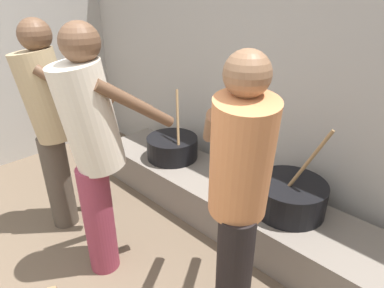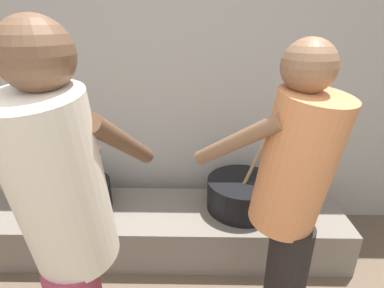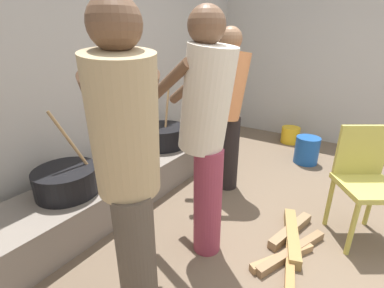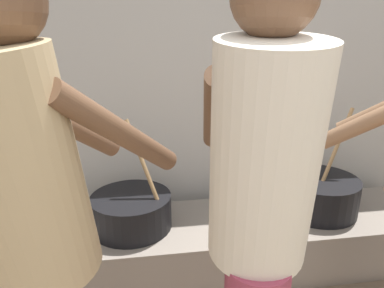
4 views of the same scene
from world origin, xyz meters
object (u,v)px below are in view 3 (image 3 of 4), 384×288
(cook_in_cream_shirt, at_px, (206,126))
(cook_in_tan_shirt, at_px, (128,163))
(cooking_pot_main, at_px, (163,136))
(bucket_blue_plastic, at_px, (307,150))
(cooking_pot_secondary, at_px, (67,181))
(cook_in_orange_shirt, at_px, (228,103))
(chair_olive, at_px, (365,179))
(bucket_yellow_plastic, at_px, (290,135))

(cook_in_cream_shirt, bearing_deg, cook_in_tan_shirt, 177.78)
(cooking_pot_main, bearing_deg, cook_in_cream_shirt, -127.30)
(cook_in_cream_shirt, bearing_deg, bucket_blue_plastic, -8.29)
(bucket_blue_plastic, bearing_deg, cook_in_tan_shirt, 173.18)
(cooking_pot_secondary, distance_m, cook_in_orange_shirt, 1.56)
(cooking_pot_main, bearing_deg, chair_olive, -89.85)
(cooking_pot_main, relative_size, bucket_blue_plastic, 2.00)
(cook_in_tan_shirt, bearing_deg, chair_olive, -33.35)
(cooking_pot_main, bearing_deg, bucket_yellow_plastic, -27.91)
(cook_in_orange_shirt, distance_m, bucket_yellow_plastic, 1.92)
(cooking_pot_secondary, relative_size, cook_in_orange_shirt, 0.42)
(cooking_pot_secondary, bearing_deg, cooking_pot_main, 1.55)
(cooking_pot_main, relative_size, cook_in_orange_shirt, 0.43)
(bucket_blue_plastic, bearing_deg, cook_in_cream_shirt, 171.71)
(cooking_pot_secondary, distance_m, cook_in_cream_shirt, 1.21)
(cook_in_cream_shirt, distance_m, chair_olive, 1.31)
(cook_in_tan_shirt, height_order, chair_olive, cook_in_tan_shirt)
(cooking_pot_main, xyz_separation_m, cook_in_tan_shirt, (-1.44, -1.02, 0.49))
(cooking_pot_main, height_order, chair_olive, cooking_pot_main)
(cook_in_cream_shirt, xyz_separation_m, bucket_yellow_plastic, (2.62, 0.08, -0.83))
(cook_in_orange_shirt, bearing_deg, cook_in_cream_shirt, -162.02)
(bucket_yellow_plastic, xyz_separation_m, bucket_blue_plastic, (-0.62, -0.37, 0.05))
(cook_in_orange_shirt, bearing_deg, cooking_pot_secondary, 150.77)
(cook_in_cream_shirt, relative_size, bucket_blue_plastic, 4.87)
(chair_olive, distance_m, bucket_yellow_plastic, 2.11)
(cooking_pot_secondary, xyz_separation_m, bucket_blue_plastic, (2.42, -1.30, -0.27))
(cooking_pot_main, xyz_separation_m, chair_olive, (0.01, -1.97, 0.05))
(cooking_pot_main, distance_m, cooking_pot_secondary, 1.22)
(cook_in_tan_shirt, bearing_deg, bucket_blue_plastic, -6.82)
(cook_in_orange_shirt, bearing_deg, bucket_yellow_plastic, -6.81)
(chair_olive, distance_m, bucket_blue_plastic, 1.40)
(cooking_pot_secondary, bearing_deg, cook_in_orange_shirt, -29.23)
(cook_in_orange_shirt, bearing_deg, bucket_blue_plastic, -27.25)
(cook_in_tan_shirt, xyz_separation_m, cook_in_orange_shirt, (1.53, 0.26, -0.03))
(bucket_yellow_plastic, bearing_deg, chair_olive, -151.13)
(cook_in_cream_shirt, height_order, chair_olive, cook_in_cream_shirt)
(cooking_pot_main, xyz_separation_m, cook_in_cream_shirt, (-0.80, -1.05, 0.51))
(chair_olive, bearing_deg, bucket_yellow_plastic, 28.87)
(cook_in_tan_shirt, xyz_separation_m, bucket_yellow_plastic, (3.27, 0.05, -0.82))
(cook_in_cream_shirt, distance_m, bucket_blue_plastic, 2.17)
(cooking_pot_secondary, xyz_separation_m, cook_in_cream_shirt, (0.42, -1.01, 0.52))
(cook_in_tan_shirt, height_order, bucket_blue_plastic, cook_in_tan_shirt)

